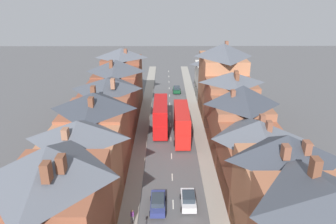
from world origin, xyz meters
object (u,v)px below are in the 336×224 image
at_px(car_parked_left_a, 177,89).
at_px(car_parked_left_b, 158,203).
at_px(double_decker_bus_mid_street, 181,123).
at_px(car_parked_right_b, 187,120).
at_px(car_mid_white, 188,199).
at_px(double_decker_bus_lead, 161,115).
at_px(pedestrian_mid_left, 132,216).

distance_m(car_parked_left_a, car_parked_left_b, 45.17).
xyz_separation_m(double_decker_bus_mid_street, car_parked_left_a, (0.01, 25.93, -2.00)).
bearing_deg(car_parked_right_b, car_mid_white, -93.02).
xyz_separation_m(double_decker_bus_mid_street, car_mid_white, (0.01, -18.55, -1.99)).
xyz_separation_m(double_decker_bus_lead, car_parked_right_b, (4.91, 2.57, -1.98)).
distance_m(car_parked_left_b, car_parked_right_b, 25.67).
relative_size(car_parked_left_a, car_parked_left_b, 0.85).
relative_size(double_decker_bus_lead, double_decker_bus_mid_street, 1.00).
bearing_deg(car_parked_left_a, double_decker_bus_mid_street, -90.02).
distance_m(car_parked_left_b, car_mid_white, 3.64).
bearing_deg(car_parked_right_b, car_parked_left_a, 93.75).
relative_size(double_decker_bus_lead, pedestrian_mid_left, 6.71).
xyz_separation_m(car_parked_right_b, pedestrian_mid_left, (-7.65, -27.79, 0.20)).
xyz_separation_m(double_decker_bus_lead, car_parked_left_a, (3.61, 22.40, -2.00)).
bearing_deg(double_decker_bus_lead, pedestrian_mid_left, -96.20).
distance_m(double_decker_bus_mid_street, car_parked_right_b, 6.55).
relative_size(double_decker_bus_lead, car_mid_white, 2.66).
xyz_separation_m(car_mid_white, pedestrian_mid_left, (-6.35, -3.13, 0.21)).
distance_m(double_decker_bus_mid_street, car_parked_left_b, 19.54).
xyz_separation_m(car_parked_left_a, car_parked_left_b, (-3.60, -45.03, -0.01)).
relative_size(double_decker_bus_mid_street, pedestrian_mid_left, 6.71).
relative_size(car_parked_right_b, pedestrian_mid_left, 2.46).
bearing_deg(double_decker_bus_mid_street, car_parked_left_a, 89.98).
xyz_separation_m(double_decker_bus_lead, car_parked_left_b, (0.01, -22.63, -2.01)).
bearing_deg(double_decker_bus_lead, double_decker_bus_mid_street, -44.42).
distance_m(car_parked_left_a, pedestrian_mid_left, 48.04).
bearing_deg(car_mid_white, car_parked_right_b, 86.98).
distance_m(double_decker_bus_mid_street, pedestrian_mid_left, 22.66).
bearing_deg(car_parked_left_a, pedestrian_mid_left, -97.59).
height_order(car_parked_right_b, pedestrian_mid_left, pedestrian_mid_left).
bearing_deg(double_decker_bus_lead, car_parked_left_a, 80.85).
relative_size(car_parked_left_b, pedestrian_mid_left, 2.82).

